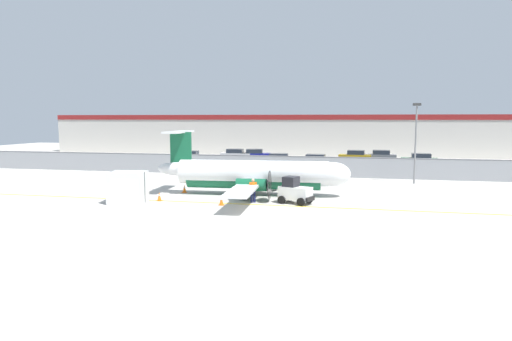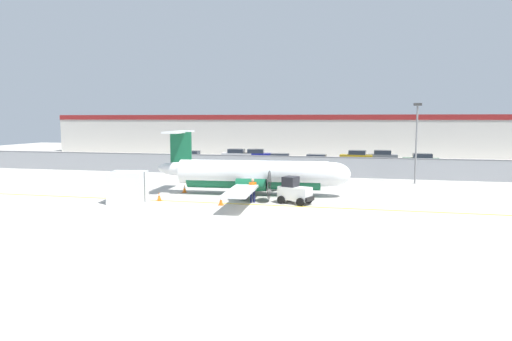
% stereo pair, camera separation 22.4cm
% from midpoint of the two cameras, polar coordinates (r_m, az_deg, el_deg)
% --- Properties ---
extents(ground_plane, '(140.00, 140.00, 0.01)m').
position_cam_midpoint_polar(ground_plane, '(31.42, 0.02, -4.29)').
color(ground_plane, '#BCB7AD').
extents(perimeter_fence, '(98.00, 0.10, 2.10)m').
position_cam_midpoint_polar(perimeter_fence, '(46.86, 4.21, 0.65)').
color(perimeter_fence, gray).
rests_on(perimeter_fence, ground).
extents(parking_lot_strip, '(98.00, 17.00, 0.12)m').
position_cam_midpoint_polar(parking_lot_strip, '(58.31, 5.82, 0.74)').
color(parking_lot_strip, '#38383A').
rests_on(parking_lot_strip, ground).
extents(background_building, '(91.00, 8.10, 6.50)m').
position_cam_midpoint_polar(background_building, '(76.46, 7.45, 4.49)').
color(background_building, beige).
rests_on(background_building, ground).
extents(commuter_airplane, '(15.13, 16.07, 4.92)m').
position_cam_midpoint_polar(commuter_airplane, '(35.09, -0.09, -0.51)').
color(commuter_airplane, white).
rests_on(commuter_airplane, ground).
extents(baggage_tug, '(2.57, 2.03, 1.88)m').
position_cam_midpoint_polar(baggage_tug, '(31.83, 4.65, -2.62)').
color(baggage_tug, silver).
rests_on(baggage_tug, ground).
extents(ground_crew_worker, '(0.54, 0.45, 1.70)m').
position_cam_midpoint_polar(ground_crew_worker, '(32.08, -0.58, -2.35)').
color(ground_crew_worker, '#191E4C').
rests_on(ground_crew_worker, ground).
extents(cargo_container, '(2.67, 2.33, 2.20)m').
position_cam_midpoint_polar(cargo_container, '(33.21, -15.91, -2.04)').
color(cargo_container, silver).
rests_on(cargo_container, ground).
extents(traffic_cone_near_left, '(0.36, 0.36, 0.64)m').
position_cam_midpoint_polar(traffic_cone_near_left, '(33.29, 3.85, -3.15)').
color(traffic_cone_near_left, orange).
rests_on(traffic_cone_near_left, ground).
extents(traffic_cone_near_right, '(0.36, 0.36, 0.64)m').
position_cam_midpoint_polar(traffic_cone_near_right, '(33.57, -12.18, -3.20)').
color(traffic_cone_near_right, orange).
rests_on(traffic_cone_near_right, ground).
extents(traffic_cone_far_left, '(0.36, 0.36, 0.64)m').
position_cam_midpoint_polar(traffic_cone_far_left, '(31.30, -4.56, -3.78)').
color(traffic_cone_far_left, orange).
rests_on(traffic_cone_far_left, ground).
extents(traffic_cone_far_right, '(0.36, 0.36, 0.64)m').
position_cam_midpoint_polar(traffic_cone_far_right, '(36.93, -9.11, -2.26)').
color(traffic_cone_far_right, orange).
rests_on(traffic_cone_far_right, ground).
extents(parked_car_0, '(4.29, 2.18, 1.58)m').
position_cam_midpoint_polar(parked_car_0, '(60.41, -8.52, 1.70)').
color(parked_car_0, silver).
rests_on(parked_car_0, parking_lot_strip).
extents(parked_car_1, '(4.30, 2.20, 1.58)m').
position_cam_midpoint_polar(parked_car_1, '(63.41, -2.64, 1.99)').
color(parked_car_1, silver).
rests_on(parked_car_1, parking_lot_strip).
extents(parked_car_2, '(4.38, 2.41, 1.58)m').
position_cam_midpoint_polar(parked_car_2, '(63.06, -0.19, 1.97)').
color(parked_car_2, navy).
rests_on(parked_car_2, parking_lot_strip).
extents(parked_car_3, '(4.34, 2.31, 1.58)m').
position_cam_midpoint_polar(parked_car_3, '(55.13, 2.64, 1.31)').
color(parked_car_3, silver).
rests_on(parked_car_3, parking_lot_strip).
extents(parked_car_4, '(4.26, 2.12, 1.58)m').
position_cam_midpoint_polar(parked_car_4, '(54.25, 7.46, 1.17)').
color(parked_car_4, '#B28C19').
rests_on(parked_car_4, parking_lot_strip).
extents(parked_car_5, '(4.33, 2.29, 1.58)m').
position_cam_midpoint_polar(parked_car_5, '(62.05, 12.19, 1.75)').
color(parked_car_5, '#B28C19').
rests_on(parked_car_5, parking_lot_strip).
extents(parked_car_6, '(4.29, 2.20, 1.58)m').
position_cam_midpoint_polar(parked_car_6, '(63.12, 15.18, 1.75)').
color(parked_car_6, slate).
rests_on(parked_car_6, parking_lot_strip).
extents(parked_car_7, '(4.26, 2.12, 1.58)m').
position_cam_midpoint_polar(parked_car_7, '(58.60, 19.71, 1.24)').
color(parked_car_7, '#19662D').
rests_on(parked_car_7, parking_lot_strip).
extents(apron_light_pole, '(0.70, 0.30, 7.27)m').
position_cam_midpoint_polar(apron_light_pole, '(43.60, 19.21, 4.06)').
color(apron_light_pole, slate).
rests_on(apron_light_pole, ground).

